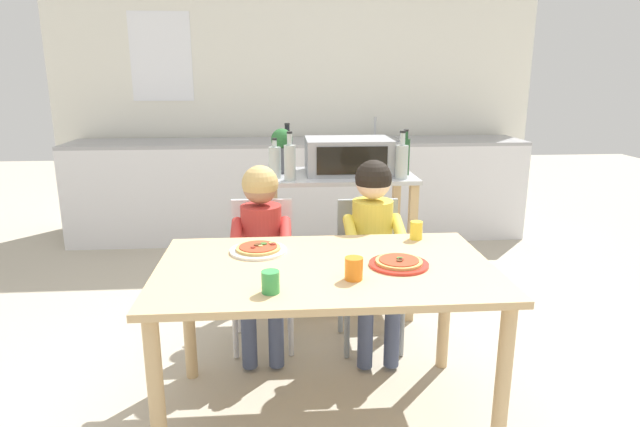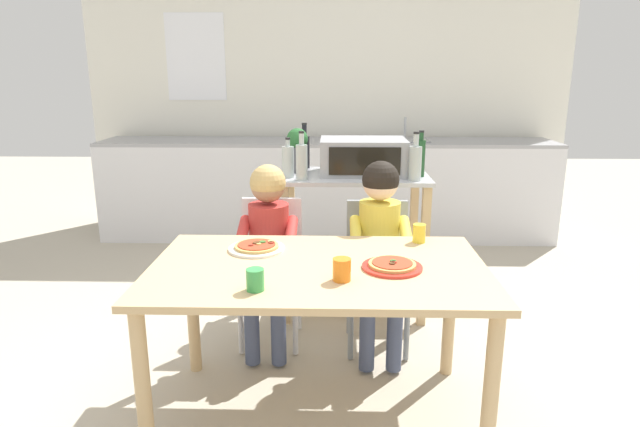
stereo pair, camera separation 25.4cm
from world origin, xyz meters
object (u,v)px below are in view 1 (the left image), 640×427
bottle_slim_sauce (290,161)px  dining_chair_left (263,262)px  drinking_cup_orange (354,269)px  drinking_cup_yellow (416,230)px  potted_herb_plant (282,149)px  dining_table (325,286)px  child_in_red_shirt (261,237)px  bottle_clear_vinegar (275,162)px  dining_chair_right (369,262)px  pizza_plate_white (258,249)px  bottle_dark_olive_oil (287,151)px  child_in_yellow_shirt (374,233)px  bottle_brown_beer (405,155)px  pizza_plate_red_rimmed (399,263)px  drinking_cup_green (271,282)px  bottle_squat_spirits (402,160)px  toaster_oven (348,156)px  kitchen_island_cart (339,221)px

bottle_slim_sauce → dining_chair_left: size_ratio=0.35×
drinking_cup_orange → drinking_cup_yellow: bearing=53.0°
potted_herb_plant → dining_table: 1.31m
child_in_red_shirt → potted_herb_plant: bearing=78.6°
bottle_clear_vinegar → dining_chair_right: bottle_clear_vinegar is taller
dining_table → pizza_plate_white: pizza_plate_white is taller
bottle_dark_olive_oil → drinking_cup_orange: (0.23, -1.55, -0.25)m
bottle_slim_sauce → dining_chair_right: bearing=-32.0°
child_in_yellow_shirt → drinking_cup_yellow: 0.30m
bottle_brown_beer → pizza_plate_red_rimmed: size_ratio=1.10×
pizza_plate_white → drinking_cup_green: drinking_cup_green is taller
dining_table → child_in_yellow_shirt: size_ratio=1.36×
bottle_clear_vinegar → child_in_red_shirt: size_ratio=0.24×
bottle_dark_olive_oil → drinking_cup_yellow: (0.61, -1.04, -0.25)m
bottle_dark_olive_oil → dining_chair_left: size_ratio=0.37×
bottle_dark_olive_oil → drinking_cup_yellow: bearing=-59.8°
bottle_clear_vinegar → pizza_plate_white: bottle_clear_vinegar is taller
bottle_clear_vinegar → bottle_brown_beer: bottle_brown_beer is taller
bottle_slim_sauce → bottle_clear_vinegar: bearing=137.1°
bottle_dark_olive_oil → child_in_red_shirt: 0.85m
bottle_clear_vinegar → drinking_cup_green: bottle_clear_vinegar is taller
bottle_dark_olive_oil → child_in_yellow_shirt: 0.98m
bottle_squat_spirits → child_in_red_shirt: bottle_squat_spirits is taller
potted_herb_plant → drinking_cup_green: 1.53m
bottle_squat_spirits → drinking_cup_orange: bottle_squat_spirits is taller
toaster_oven → bottle_dark_olive_oil: size_ratio=1.78×
kitchen_island_cart → potted_herb_plant: potted_herb_plant is taller
potted_herb_plant → bottle_dark_olive_oil: bearing=76.0°
bottle_brown_beer → bottle_dark_olive_oil: 0.77m
bottle_brown_beer → bottle_dark_olive_oil: bottle_dark_olive_oil is taller
bottle_clear_vinegar → drinking_cup_yellow: size_ratio=2.69×
drinking_cup_yellow → drinking_cup_orange: bearing=-127.0°
bottle_dark_olive_oil → drinking_cup_yellow: 1.23m
bottle_slim_sauce → toaster_oven: bearing=29.9°
bottle_squat_spirits → pizza_plate_white: bottle_squat_spirits is taller
drinking_cup_orange → bottle_clear_vinegar: bearing=104.3°
bottle_clear_vinegar → dining_table: size_ratio=0.17×
bottle_squat_spirits → bottle_slim_sauce: size_ratio=0.99×
dining_chair_right → potted_herb_plant: bearing=131.5°
bottle_brown_beer → potted_herb_plant: size_ratio=1.01×
bottle_brown_beer → drinking_cup_yellow: size_ratio=3.13×
dining_chair_right → drinking_cup_orange: size_ratio=8.95×
dining_chair_right → child_in_yellow_shirt: (-0.00, -0.12, 0.20)m
pizza_plate_red_rimmed → dining_table: bearing=175.3°
bottle_brown_beer → drinking_cup_green: size_ratio=3.31×
kitchen_island_cart → child_in_yellow_shirt: child_in_yellow_shirt is taller
bottle_brown_beer → potted_herb_plant: (-0.75, 0.14, 0.03)m
bottle_squat_spirits → drinking_cup_yellow: bearing=-95.5°
bottle_dark_olive_oil → toaster_oven: bearing=-28.2°
bottle_clear_vinegar → drinking_cup_yellow: 1.01m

